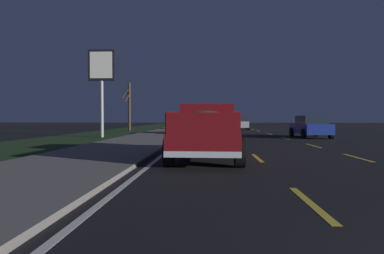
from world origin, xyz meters
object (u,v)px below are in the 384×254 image
object	(u,v)px
pickup_truck	(207,130)
sedan_blue	(311,126)
sedan_silver	(240,123)
gas_price_sign	(102,72)
bare_tree_far	(129,106)
sedan_red	(210,123)
sedan_tan	(209,125)

from	to	relation	value
pickup_truck	sedan_blue	xyz separation A→B (m)	(13.09, -7.18, -0.20)
sedan_silver	pickup_truck	bearing A→B (deg)	172.97
sedan_blue	gas_price_sign	bearing A→B (deg)	91.50
bare_tree_far	sedan_silver	bearing A→B (deg)	-74.52
sedan_blue	bare_tree_far	distance (m)	20.38
gas_price_sign	bare_tree_far	bearing A→B (deg)	4.86
sedan_silver	sedan_red	distance (m)	4.30
pickup_truck	sedan_tan	bearing A→B (deg)	-0.07
sedan_tan	gas_price_sign	size ratio (longest dim) A/B	0.71
sedan_red	gas_price_sign	distance (m)	16.32
pickup_truck	sedan_red	world-z (taller)	pickup_truck
sedan_tan	bare_tree_far	distance (m)	13.12
pickup_truck	sedan_blue	distance (m)	14.93
sedan_silver	sedan_blue	size ratio (longest dim) A/B	1.00
sedan_red	gas_price_sign	world-z (taller)	gas_price_sign
sedan_blue	gas_price_sign	size ratio (longest dim) A/B	0.71
sedan_silver	sedan_tan	xyz separation A→B (m)	(-13.01, 3.57, 0.00)
sedan_tan	pickup_truck	bearing A→B (deg)	179.93
sedan_blue	bare_tree_far	size ratio (longest dim) A/B	0.86
sedan_blue	bare_tree_far	bearing A→B (deg)	51.58
pickup_truck	bare_tree_far	xyz separation A→B (m)	(25.70, 8.72, 1.72)
sedan_blue	pickup_truck	bearing A→B (deg)	151.26
sedan_red	gas_price_sign	size ratio (longest dim) A/B	0.71
pickup_truck	sedan_tan	distance (m)	16.10
sedan_red	sedan_blue	bearing A→B (deg)	-152.39
sedan_red	bare_tree_far	distance (m)	9.11
sedan_blue	gas_price_sign	distance (m)	15.30
pickup_truck	sedan_silver	xyz separation A→B (m)	(29.11, -3.59, -0.20)
sedan_silver	sedan_blue	distance (m)	16.42
sedan_tan	gas_price_sign	world-z (taller)	gas_price_sign
sedan_silver	bare_tree_far	world-z (taller)	bare_tree_far
sedan_tan	gas_price_sign	xyz separation A→B (m)	(-3.39, 7.63, 3.87)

